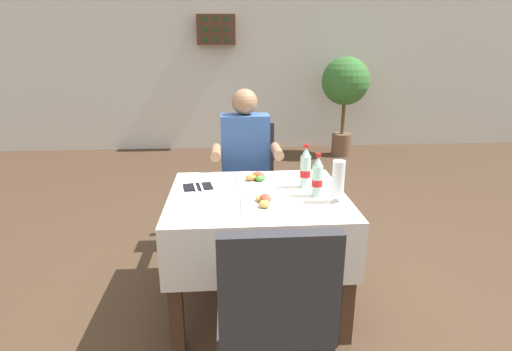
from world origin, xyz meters
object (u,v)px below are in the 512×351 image
(potted_plant_corner, at_px, (345,86))
(napkin_cutlery_set, at_px, (198,187))
(wall_bottle_rack, at_px, (216,30))
(cola_bottle_primary, at_px, (317,178))
(main_dining_table, at_px, (257,221))
(chair_near_camera_side, at_px, (273,311))
(plate_far_diner, at_px, (255,179))
(plate_near_camera, at_px, (263,202))
(chair_far_diner_seat, at_px, (249,178))
(cola_bottle_secondary, at_px, (305,169))
(seated_diner_far, at_px, (246,163))
(beer_glass_left, at_px, (338,181))

(potted_plant_corner, bearing_deg, napkin_cutlery_set, -119.05)
(potted_plant_corner, distance_m, wall_bottle_rack, 2.05)
(cola_bottle_primary, bearing_deg, main_dining_table, 170.04)
(main_dining_table, distance_m, wall_bottle_rack, 4.23)
(potted_plant_corner, xyz_separation_m, wall_bottle_rack, (-1.83, 0.50, 0.78))
(chair_near_camera_side, distance_m, cola_bottle_primary, 0.89)
(cola_bottle_primary, bearing_deg, napkin_cutlery_set, 163.88)
(cola_bottle_primary, relative_size, napkin_cutlery_set, 1.28)
(chair_near_camera_side, bearing_deg, potted_plant_corner, 70.65)
(cola_bottle_primary, height_order, wall_bottle_rack, wall_bottle_rack)
(plate_far_diner, height_order, cola_bottle_primary, cola_bottle_primary)
(cola_bottle_primary, distance_m, wall_bottle_rack, 4.25)
(cola_bottle_primary, xyz_separation_m, potted_plant_corner, (1.20, 3.59, 0.17))
(plate_near_camera, xyz_separation_m, plate_far_diner, (-0.02, 0.39, 0.00))
(main_dining_table, bearing_deg, chair_far_diner_seat, 90.00)
(cola_bottle_secondary, xyz_separation_m, wall_bottle_rack, (-0.60, 3.94, 0.95))
(plate_near_camera, distance_m, cola_bottle_secondary, 0.40)
(plate_near_camera, bearing_deg, napkin_cutlery_set, 139.32)
(chair_near_camera_side, relative_size, cola_bottle_secondary, 3.64)
(seated_diner_far, bearing_deg, beer_glass_left, -62.50)
(plate_far_diner, bearing_deg, wall_bottle_rack, 94.54)
(chair_near_camera_side, relative_size, napkin_cutlery_set, 4.95)
(plate_near_camera, bearing_deg, main_dining_table, 96.32)
(chair_near_camera_side, height_order, plate_far_diner, chair_near_camera_side)
(chair_far_diner_seat, relative_size, cola_bottle_primary, 3.86)
(main_dining_table, distance_m, chair_near_camera_side, 0.83)
(beer_glass_left, xyz_separation_m, cola_bottle_secondary, (-0.13, 0.25, -0.00))
(seated_diner_far, xyz_separation_m, plate_far_diner, (0.04, -0.52, 0.04))
(seated_diner_far, relative_size, potted_plant_corner, 0.88)
(chair_near_camera_side, relative_size, potted_plant_corner, 0.68)
(cola_bottle_primary, bearing_deg, wall_bottle_rack, 98.82)
(napkin_cutlery_set, bearing_deg, chair_near_camera_side, -70.20)
(cola_bottle_secondary, height_order, potted_plant_corner, potted_plant_corner)
(cola_bottle_primary, xyz_separation_m, napkin_cutlery_set, (-0.69, 0.20, -0.10))
(beer_glass_left, height_order, wall_bottle_rack, wall_bottle_rack)
(beer_glass_left, distance_m, napkin_cutlery_set, 0.84)
(beer_glass_left, xyz_separation_m, napkin_cutlery_set, (-0.78, 0.30, -0.11))
(chair_far_diner_seat, relative_size, chair_near_camera_side, 1.00)
(chair_near_camera_side, bearing_deg, cola_bottle_secondary, 72.32)
(main_dining_table, relative_size, chair_far_diner_seat, 1.05)
(chair_near_camera_side, bearing_deg, chair_far_diner_seat, 90.00)
(chair_near_camera_side, xyz_separation_m, plate_near_camera, (0.02, 0.66, 0.20))
(plate_near_camera, bearing_deg, cola_bottle_primary, 20.91)
(cola_bottle_primary, relative_size, wall_bottle_rack, 0.45)
(chair_far_diner_seat, height_order, cola_bottle_secondary, cola_bottle_secondary)
(plate_near_camera, height_order, potted_plant_corner, potted_plant_corner)
(main_dining_table, height_order, beer_glass_left, beer_glass_left)
(chair_near_camera_side, height_order, napkin_cutlery_set, chair_near_camera_side)
(chair_near_camera_side, bearing_deg, wall_bottle_rack, 93.52)
(chair_far_diner_seat, xyz_separation_m, seated_diner_far, (-0.03, -0.11, 0.16))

